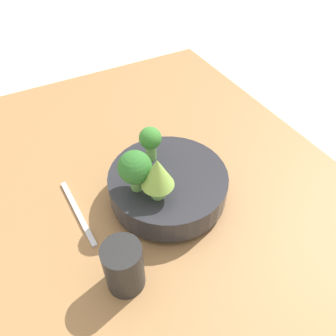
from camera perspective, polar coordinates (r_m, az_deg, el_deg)
ground_plane at (r=0.72m, az=-0.07°, el=-6.11°), size 6.00×6.00×0.00m
table at (r=0.71m, az=-0.07°, el=-5.22°), size 1.11×0.78×0.04m
bowl at (r=0.66m, az=-0.00°, el=-2.98°), size 0.24×0.24×0.07m
broccoli_floret_front at (r=0.58m, az=-5.77°, el=-0.06°), size 0.06×0.06×0.09m
romanesco_piece_near at (r=0.56m, az=-1.85°, el=-1.07°), size 0.06×0.06×0.09m
broccoli_floret_left at (r=0.64m, az=-3.09°, el=4.84°), size 0.04×0.04×0.08m
cup at (r=0.55m, az=-7.70°, el=-16.68°), size 0.06×0.06×0.10m
fork at (r=0.68m, az=-15.44°, el=-7.44°), size 0.18×0.02×0.01m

